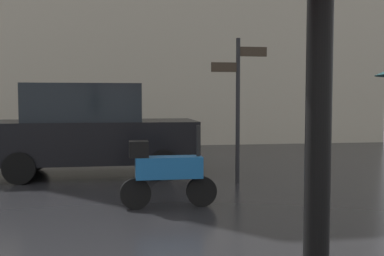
{
  "coord_description": "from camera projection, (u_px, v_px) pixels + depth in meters",
  "views": [
    {
      "loc": [
        -0.87,
        -2.3,
        1.64
      ],
      "look_at": [
        0.45,
        5.98,
        1.1
      ],
      "focal_mm": 43.64,
      "sensor_mm": 36.0,
      "label": 1
    }
  ],
  "objects": [
    {
      "name": "parked_scooter",
      "position": [
        166.0,
        171.0,
        6.93
      ],
      "size": [
        1.45,
        0.32,
        1.23
      ],
      "rotation": [
        0.0,
        0.0,
        -0.27
      ],
      "color": "black",
      "rests_on": "ground"
    },
    {
      "name": "parked_car_left",
      "position": [
        92.0,
        130.0,
        9.87
      ],
      "size": [
        4.25,
        1.92,
        1.93
      ],
      "rotation": [
        0.0,
        0.0,
        -0.23
      ],
      "color": "black",
      "rests_on": "ground"
    },
    {
      "name": "street_signpost",
      "position": [
        238.0,
        95.0,
        8.89
      ],
      "size": [
        1.08,
        0.08,
        2.77
      ],
      "color": "black",
      "rests_on": "ground"
    }
  ]
}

